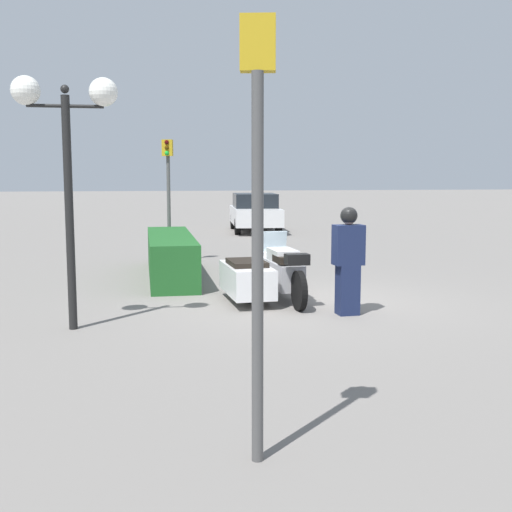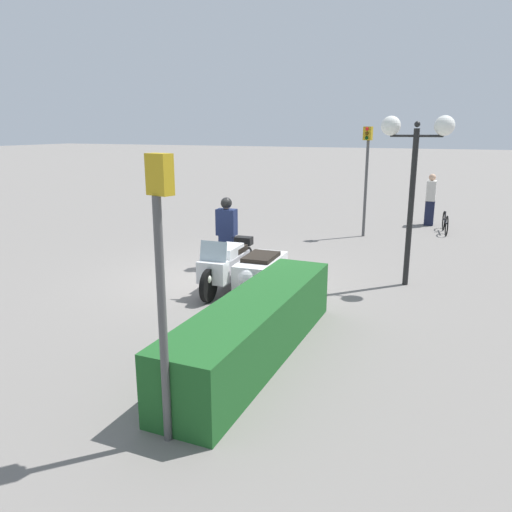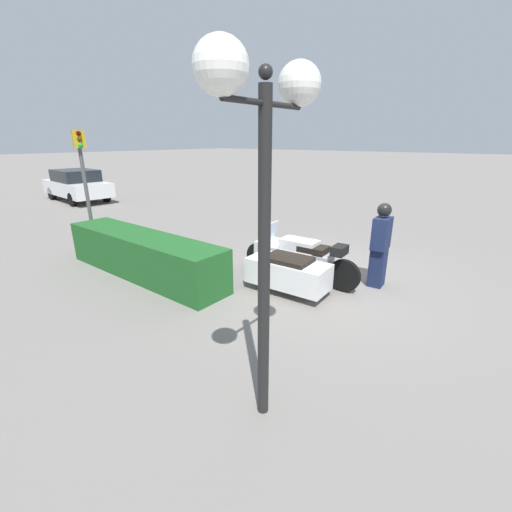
{
  "view_description": "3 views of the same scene",
  "coord_description": "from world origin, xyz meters",
  "px_view_note": "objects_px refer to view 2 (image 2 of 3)",
  "views": [
    {
      "loc": [
        -10.54,
        2.83,
        2.21
      ],
      "look_at": [
        0.13,
        0.95,
        0.84
      ],
      "focal_mm": 45.0,
      "sensor_mm": 36.0,
      "label": 1
    },
    {
      "loc": [
        9.66,
        4.96,
        3.3
      ],
      "look_at": [
        0.13,
        0.87,
        0.65
      ],
      "focal_mm": 35.0,
      "sensor_mm": 36.0,
      "label": 2
    },
    {
      "loc": [
        -3.01,
        6.31,
        2.87
      ],
      "look_at": [
        0.85,
        1.42,
        0.74
      ],
      "focal_mm": 24.0,
      "sensor_mm": 36.0,
      "label": 3
    }
  ],
  "objects_px": {
    "pedestrian_bystander": "(430,200)",
    "police_motorcycle": "(245,268)",
    "hedge_bush_curbside": "(256,327)",
    "officer_rider": "(227,231)",
    "traffic_light_near": "(162,258)",
    "twin_lamp_post": "(415,148)",
    "traffic_light_far": "(366,165)",
    "bicycle_parked": "(445,223)"
  },
  "relations": [
    {
      "from": "pedestrian_bystander",
      "to": "police_motorcycle",
      "type": "bearing_deg",
      "value": 70.21
    },
    {
      "from": "hedge_bush_curbside",
      "to": "officer_rider",
      "type": "bearing_deg",
      "value": -148.67
    },
    {
      "from": "traffic_light_near",
      "to": "twin_lamp_post",
      "type": "bearing_deg",
      "value": -0.25
    },
    {
      "from": "officer_rider",
      "to": "pedestrian_bystander",
      "type": "height_order",
      "value": "pedestrian_bystander"
    },
    {
      "from": "twin_lamp_post",
      "to": "pedestrian_bystander",
      "type": "xyz_separation_m",
      "value": [
        -7.46,
        -0.13,
        -2.01
      ]
    },
    {
      "from": "traffic_light_far",
      "to": "pedestrian_bystander",
      "type": "distance_m",
      "value": 3.55
    },
    {
      "from": "officer_rider",
      "to": "traffic_light_near",
      "type": "height_order",
      "value": "traffic_light_near"
    },
    {
      "from": "officer_rider",
      "to": "traffic_light_near",
      "type": "xyz_separation_m",
      "value": [
        6.52,
        2.55,
        1.14
      ]
    },
    {
      "from": "officer_rider",
      "to": "pedestrian_bystander",
      "type": "distance_m",
      "value": 8.72
    },
    {
      "from": "traffic_light_near",
      "to": "hedge_bush_curbside",
      "type": "bearing_deg",
      "value": 11.98
    },
    {
      "from": "police_motorcycle",
      "to": "hedge_bush_curbside",
      "type": "relative_size",
      "value": 0.6
    },
    {
      "from": "police_motorcycle",
      "to": "bicycle_parked",
      "type": "distance_m",
      "value": 8.74
    },
    {
      "from": "twin_lamp_post",
      "to": "bicycle_parked",
      "type": "relative_size",
      "value": 2.24
    },
    {
      "from": "police_motorcycle",
      "to": "pedestrian_bystander",
      "type": "relative_size",
      "value": 1.5
    },
    {
      "from": "pedestrian_bystander",
      "to": "officer_rider",
      "type": "bearing_deg",
      "value": 60.23
    },
    {
      "from": "officer_rider",
      "to": "traffic_light_near",
      "type": "relative_size",
      "value": 0.56
    },
    {
      "from": "traffic_light_far",
      "to": "police_motorcycle",
      "type": "bearing_deg",
      "value": 1.4
    },
    {
      "from": "police_motorcycle",
      "to": "traffic_light_near",
      "type": "bearing_deg",
      "value": 12.28
    },
    {
      "from": "police_motorcycle",
      "to": "officer_rider",
      "type": "xyz_separation_m",
      "value": [
        -1.42,
        -1.13,
        0.44
      ]
    },
    {
      "from": "hedge_bush_curbside",
      "to": "bicycle_parked",
      "type": "height_order",
      "value": "hedge_bush_curbside"
    },
    {
      "from": "hedge_bush_curbside",
      "to": "pedestrian_bystander",
      "type": "distance_m",
      "value": 12.09
    },
    {
      "from": "hedge_bush_curbside",
      "to": "traffic_light_near",
      "type": "xyz_separation_m",
      "value": [
        2.24,
        -0.06,
        1.58
      ]
    },
    {
      "from": "pedestrian_bystander",
      "to": "bicycle_parked",
      "type": "height_order",
      "value": "pedestrian_bystander"
    },
    {
      "from": "hedge_bush_curbside",
      "to": "traffic_light_near",
      "type": "distance_m",
      "value": 2.74
    },
    {
      "from": "pedestrian_bystander",
      "to": "bicycle_parked",
      "type": "distance_m",
      "value": 1.41
    },
    {
      "from": "police_motorcycle",
      "to": "twin_lamp_post",
      "type": "xyz_separation_m",
      "value": [
        -1.67,
        3.07,
        2.44
      ]
    },
    {
      "from": "traffic_light_near",
      "to": "traffic_light_far",
      "type": "height_order",
      "value": "traffic_light_far"
    },
    {
      "from": "traffic_light_far",
      "to": "officer_rider",
      "type": "bearing_deg",
      "value": -13.25
    },
    {
      "from": "traffic_light_far",
      "to": "bicycle_parked",
      "type": "bearing_deg",
      "value": 137.62
    },
    {
      "from": "officer_rider",
      "to": "twin_lamp_post",
      "type": "xyz_separation_m",
      "value": [
        -0.25,
        4.2,
        2.0
      ]
    },
    {
      "from": "officer_rider",
      "to": "hedge_bush_curbside",
      "type": "distance_m",
      "value": 5.03
    },
    {
      "from": "police_motorcycle",
      "to": "twin_lamp_post",
      "type": "relative_size",
      "value": 0.75
    },
    {
      "from": "officer_rider",
      "to": "bicycle_parked",
      "type": "height_order",
      "value": "officer_rider"
    },
    {
      "from": "police_motorcycle",
      "to": "traffic_light_near",
      "type": "xyz_separation_m",
      "value": [
        5.1,
        1.42,
        1.58
      ]
    },
    {
      "from": "traffic_light_near",
      "to": "traffic_light_far",
      "type": "xyz_separation_m",
      "value": [
        -11.43,
        -0.22,
        0.17
      ]
    },
    {
      "from": "bicycle_parked",
      "to": "pedestrian_bystander",
      "type": "bearing_deg",
      "value": -160.73
    },
    {
      "from": "police_motorcycle",
      "to": "traffic_light_far",
      "type": "bearing_deg",
      "value": 166.03
    },
    {
      "from": "twin_lamp_post",
      "to": "traffic_light_near",
      "type": "xyz_separation_m",
      "value": [
        6.77,
        -1.66,
        -0.86
      ]
    },
    {
      "from": "hedge_bush_curbside",
      "to": "twin_lamp_post",
      "type": "xyz_separation_m",
      "value": [
        -4.53,
        1.6,
        2.44
      ]
    },
    {
      "from": "police_motorcycle",
      "to": "officer_rider",
      "type": "height_order",
      "value": "officer_rider"
    },
    {
      "from": "police_motorcycle",
      "to": "bicycle_parked",
      "type": "bearing_deg",
      "value": 152.91
    },
    {
      "from": "officer_rider",
      "to": "bicycle_parked",
      "type": "xyz_separation_m",
      "value": [
        -6.58,
        4.67,
        -0.59
      ]
    }
  ]
}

